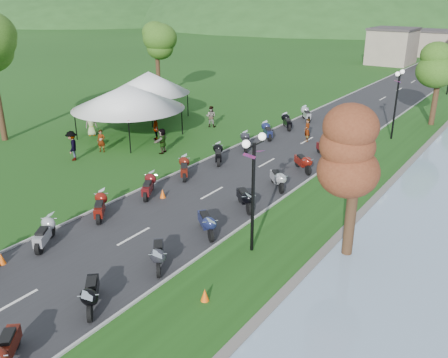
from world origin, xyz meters
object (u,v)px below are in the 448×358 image
Objects in this scene: vendor_tent_main at (129,111)px; pedestrian_b at (211,127)px; pedestrian_c at (74,160)px; pedestrian_a at (102,152)px.

pedestrian_b is (3.31, 5.83, -2.00)m from vendor_tent_main.
pedestrian_c is at bearing -82.83° from vendor_tent_main.
vendor_tent_main reaches higher than pedestrian_b.
pedestrian_a is at bearing -75.23° from vendor_tent_main.
pedestrian_b is at bearing 50.84° from pedestrian_a.
vendor_tent_main reaches higher than pedestrian_a.
vendor_tent_main is 3.57× the size of pedestrian_a.
pedestrian_c is at bearing 57.47° from pedestrian_b.
pedestrian_a is 0.90× the size of pedestrian_b.
pedestrian_c reaches higher than pedestrian_b.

